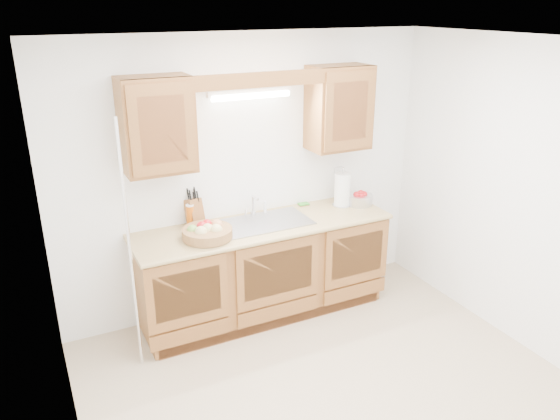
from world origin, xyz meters
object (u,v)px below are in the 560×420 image
fruit_basket (207,232)px  knife_block (194,211)px  apple_bowl (359,199)px  paper_towel (342,190)px

fruit_basket → knife_block: size_ratio=1.50×
knife_block → apple_bowl: knife_block is taller
paper_towel → fruit_basket: bearing=-173.6°
fruit_basket → knife_block: (0.00, 0.33, 0.06)m
fruit_basket → apple_bowl: bearing=4.2°
knife_block → paper_towel: bearing=-19.2°
fruit_basket → paper_towel: size_ratio=1.35×
knife_block → paper_towel: 1.41m
fruit_basket → apple_bowl: (1.57, 0.12, 0.00)m
paper_towel → knife_block: bearing=173.0°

